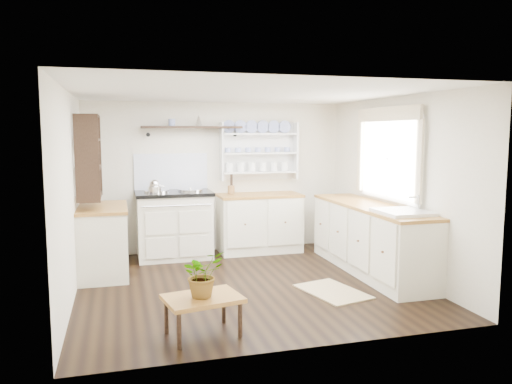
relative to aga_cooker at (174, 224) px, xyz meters
The scene contains 19 objects.
floor 1.80m from the aga_cooker, 65.52° to the right, with size 4.00×3.80×0.01m, color black.
wall_back 1.02m from the aga_cooker, 24.81° to the left, with size 4.00×0.02×2.30m, color beige.
wall_right 3.20m from the aga_cooker, 30.04° to the right, with size 0.02×3.80×2.30m, color beige.
wall_left 2.13m from the aga_cooker, 129.31° to the right, with size 0.02×3.80×2.30m, color beige.
ceiling 2.49m from the aga_cooker, 65.52° to the right, with size 4.00×3.80×0.01m, color white.
window 3.20m from the aga_cooker, 28.06° to the right, with size 0.08×1.55×1.22m.
aga_cooker is the anchor object (origin of this frame).
back_cabinets 1.32m from the aga_cooker, ahead, with size 1.27×0.63×0.90m.
right_cabinets 2.83m from the aga_cooker, 31.33° to the right, with size 0.62×2.43×0.90m.
belfast_sink 3.29m from the aga_cooker, 42.59° to the right, with size 0.55×0.60×0.45m.
left_cabinets 1.19m from the aga_cooker, 145.80° to the right, with size 0.62×1.13×0.90m.
plate_rack 1.75m from the aga_cooker, 12.15° to the left, with size 1.20×0.22×0.90m.
high_shelf 1.46m from the aga_cooker, 33.41° to the left, with size 1.50×0.29×0.16m.
left_shelving 1.68m from the aga_cooker, 149.24° to the right, with size 0.28×0.80×1.05m, color black.
kettle 0.63m from the aga_cooker, 156.85° to the right, with size 0.20×0.20×0.24m, color silver, non-canonical shape.
utensil_crock 1.01m from the aga_cooker, ahead, with size 0.11×0.11×0.12m, color brown.
center_table 2.96m from the aga_cooker, 91.30° to the right, with size 0.75×0.60×0.37m.
potted_plant 2.96m from the aga_cooker, 91.30° to the right, with size 0.38×0.33×0.42m, color #3F7233.
floor_rug 2.71m from the aga_cooker, 53.44° to the right, with size 0.55×0.85×0.02m, color olive.
Camera 1 is at (-1.48, -5.73, 1.84)m, focal length 35.00 mm.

